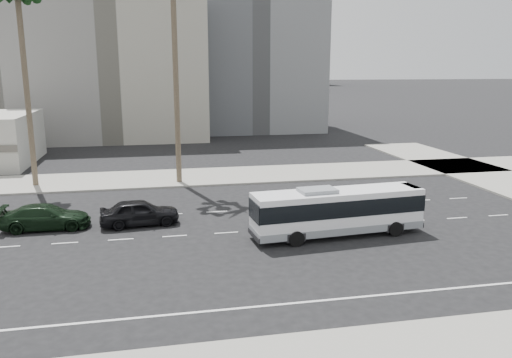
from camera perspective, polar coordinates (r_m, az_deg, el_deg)
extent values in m
plane|color=black|center=(30.26, 2.27, -5.76)|extent=(700.00, 700.00, 0.00)
cube|color=gray|center=(44.94, -2.38, 0.43)|extent=(120.00, 7.00, 0.15)
cube|color=gray|center=(73.09, -15.77, 11.70)|extent=(24.00, 18.00, 18.00)
cube|color=#5A5D61|center=(81.34, -0.89, 15.01)|extent=(20.00, 20.00, 26.00)
cube|color=beige|center=(278.23, -10.73, 14.91)|extent=(42.00, 42.00, 44.00)
cube|color=#545966|center=(264.29, -0.01, 18.09)|extent=(26.00, 26.00, 70.00)
cube|color=#545966|center=(298.68, 3.71, 16.46)|extent=(22.00, 22.00, 60.00)
cube|color=white|center=(29.22, 9.23, -3.44)|extent=(10.06, 3.00, 2.22)
cube|color=black|center=(29.14, 9.25, -2.87)|extent=(10.12, 3.07, 0.94)
cube|color=gray|center=(29.50, 9.16, -5.27)|extent=(10.08, 3.04, 0.43)
cube|color=gray|center=(28.49, 6.90, -1.29)|extent=(2.16, 1.53, 0.26)
cube|color=#262628|center=(30.91, 17.48, -1.10)|extent=(0.64, 1.58, 0.26)
cylinder|color=black|center=(29.83, 15.62, -5.64)|extent=(0.85, 0.26, 0.85)
cylinder|color=black|center=(31.70, 13.84, -4.47)|extent=(0.85, 0.26, 0.85)
cylinder|color=black|center=(27.68, 4.27, -6.63)|extent=(0.85, 0.26, 0.85)
cylinder|color=black|center=(29.68, 3.13, -5.27)|extent=(0.85, 0.26, 0.85)
imported|color=black|center=(31.72, -13.04, -3.69)|extent=(2.34, 4.91, 1.62)
imported|color=black|center=(32.74, -22.70, -3.97)|extent=(2.11, 5.13, 1.48)
cylinder|color=brown|center=(41.56, -9.06, 11.19)|extent=(0.47, 0.47, 17.25)
cylinder|color=brown|center=(43.72, -24.50, 8.72)|extent=(0.47, 0.47, 14.86)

